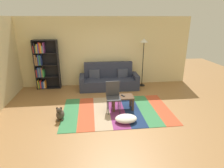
% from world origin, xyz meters
% --- Properties ---
extents(ground_plane, '(14.00, 14.00, 0.00)m').
position_xyz_m(ground_plane, '(0.00, 0.00, 0.00)').
color(ground_plane, '#9E7042').
extents(back_wall, '(6.80, 0.10, 2.70)m').
position_xyz_m(back_wall, '(0.00, 2.55, 1.35)').
color(back_wall, beige).
rests_on(back_wall, ground_plane).
extents(rug, '(3.20, 2.04, 0.01)m').
position_xyz_m(rug, '(0.11, 0.05, 0.01)').
color(rug, '#387F4C').
rests_on(rug, ground_plane).
extents(couch, '(2.26, 0.80, 1.00)m').
position_xyz_m(couch, '(0.07, 2.02, 0.34)').
color(couch, '#2D3347').
rests_on(couch, ground_plane).
extents(bookshelf, '(0.90, 0.28, 1.88)m').
position_xyz_m(bookshelf, '(-2.40, 2.31, 0.96)').
color(bookshelf, black).
rests_on(bookshelf, ground_plane).
extents(coffee_table, '(0.65, 0.41, 0.41)m').
position_xyz_m(coffee_table, '(0.30, 0.17, 0.33)').
color(coffee_table, '#513826').
rests_on(coffee_table, rug).
extents(pouf, '(0.59, 0.43, 0.18)m').
position_xyz_m(pouf, '(0.27, -0.61, 0.10)').
color(pouf, white).
rests_on(pouf, rug).
extents(dog, '(0.22, 0.35, 0.40)m').
position_xyz_m(dog, '(-1.50, -0.25, 0.16)').
color(dog, '#473D33').
rests_on(dog, ground_plane).
extents(standing_lamp, '(0.32, 0.32, 1.90)m').
position_xyz_m(standing_lamp, '(1.44, 2.16, 1.59)').
color(standing_lamp, black).
rests_on(standing_lamp, ground_plane).
extents(tv_remote, '(0.10, 0.15, 0.02)m').
position_xyz_m(tv_remote, '(0.31, 0.19, 0.43)').
color(tv_remote, black).
rests_on(tv_remote, coffee_table).
extents(folding_chair, '(0.40, 0.40, 0.90)m').
position_xyz_m(folding_chair, '(0.00, 0.09, 0.53)').
color(folding_chair, '#38383D').
rests_on(folding_chair, ground_plane).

